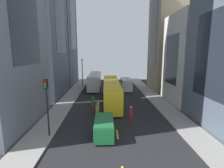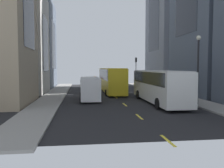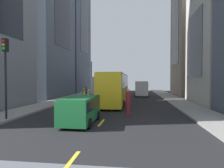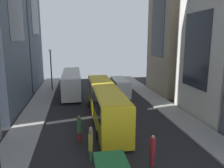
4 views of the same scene
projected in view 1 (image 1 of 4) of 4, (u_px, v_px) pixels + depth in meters
The scene contains 23 objects.
ground_plane at pixel (112, 97), 32.06m from camera, with size 42.26×42.26×0.00m, color black.
sidewalk_west at pixel (70, 97), 31.76m from camera, with size 2.84×44.00×0.15m, color gray.
sidewalk_east at pixel (153, 96), 32.33m from camera, with size 2.84×44.00×0.15m, color gray.
lane_stripe_1 at pixel (117, 134), 17.31m from camera, with size 0.16×2.00×0.01m, color yellow.
lane_stripe_2 at pixel (114, 114), 23.21m from camera, with size 0.16×2.00×0.01m, color yellow.
lane_stripe_3 at pixel (113, 101), 29.11m from camera, with size 0.16×2.00×0.01m, color yellow.
lane_stripe_4 at pixel (111, 93), 35.01m from camera, with size 0.16×2.00×0.01m, color yellow.
lane_stripe_5 at pixel (111, 87), 40.91m from camera, with size 0.16×2.00×0.01m, color yellow.
lane_stripe_6 at pixel (110, 83), 46.81m from camera, with size 0.16×2.00×0.01m, color yellow.
lane_stripe_7 at pixel (109, 80), 52.71m from camera, with size 0.16×2.00×0.01m, color yellow.
building_west_2 at pixel (52, 3), 42.18m from camera, with size 9.67×11.94×40.27m.
building_east_1 at pixel (197, 60), 27.45m from camera, with size 8.55×8.84×14.11m.
building_east_2 at pixel (175, 33), 37.43m from camera, with size 9.50×9.16×24.82m.
city_bus_white at pixel (95, 80), 39.73m from camera, with size 2.80×11.94×3.35m.
streetcar_yellow at pixel (112, 90), 28.13m from camera, with size 2.70×14.44×3.59m.
delivery_van_white at pixel (126, 84), 37.36m from camera, with size 2.25×5.52×2.58m.
car_green_0 at pixel (104, 126), 16.78m from camera, with size 2.01×4.07×1.74m.
pedestrian_walking_far at pixel (93, 104), 23.63m from camera, with size 0.38×0.38×2.23m.
pedestrian_waiting_curb at pixel (98, 109), 21.85m from camera, with size 0.30×0.30×1.98m.
pedestrian_crossing_mid at pixel (131, 115), 19.54m from camera, with size 0.39×0.39×2.16m.
pedestrian_crossing_near at pixel (97, 111), 20.73m from camera, with size 0.30×0.30×2.12m.
traffic_light_near_corner at pixel (47, 97), 16.03m from camera, with size 0.32×0.44×5.57m.
streetlamp_near at pixel (82, 69), 41.42m from camera, with size 0.44×0.44×6.55m.
Camera 1 is at (-1.15, -31.10, 8.09)m, focal length 27.50 mm.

